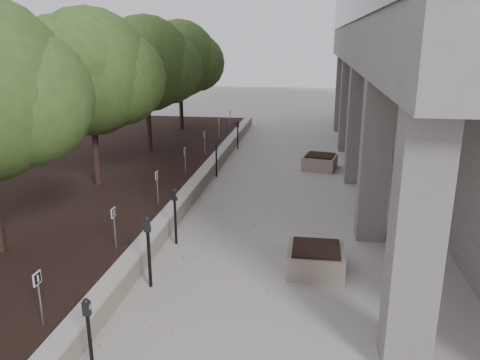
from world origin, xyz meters
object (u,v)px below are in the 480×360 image
Objects in this scene: crabapple_tree_4 at (147,84)px; parking_meter_5 at (238,135)px; parking_meter_1 at (90,338)px; crabapple_tree_5 at (180,75)px; parking_meter_2 at (149,252)px; planter_back at (320,162)px; parking_meter_3 at (175,217)px; crabapple_tree_3 at (91,99)px; planter_front at (316,259)px; parking_meter_4 at (216,159)px.

parking_meter_5 is at bearing 36.82° from crabapple_tree_4.
crabapple_tree_4 is 4.16× the size of parking_meter_1.
parking_meter_2 is (3.51, -15.32, -2.35)m from crabapple_tree_5.
parking_meter_3 is at bearing -114.80° from planter_back.
crabapple_tree_3 reaches higher than parking_meter_1.
crabapple_tree_3 is 4.48× the size of planter_front.
crabapple_tree_3 reaches higher than parking_meter_3.
crabapple_tree_3 and crabapple_tree_5 have the same top height.
planter_back is at bearing 88.92° from planter_front.
planter_front is (3.52, -11.61, -0.36)m from parking_meter_5.
crabapple_tree_4 is at bearing 101.03° from parking_meter_2.
parking_meter_2 is (3.51, -5.32, -2.35)m from crabapple_tree_3.
crabapple_tree_4 is 4.23× the size of parking_meter_5.
crabapple_tree_3 is 8.82m from planter_back.
parking_meter_2 is 8.18m from parking_meter_4.
parking_meter_3 is (-0.07, 2.14, -0.05)m from parking_meter_2.
parking_meter_2 is at bearing -97.56° from parking_meter_4.
planter_back is at bearing -3.70° from crabapple_tree_4.
parking_meter_2 is 1.26× the size of planter_front.
crabapple_tree_3 is 6.79m from parking_meter_2.
crabapple_tree_3 reaches higher than planter_front.
crabapple_tree_5 is 4.48× the size of planter_front.
parking_meter_3 is 3.56m from planter_front.
planter_front is (6.84, -4.13, -2.84)m from crabapple_tree_3.
crabapple_tree_3 is 1.00× the size of crabapple_tree_5.
parking_meter_5 is (-0.21, 15.53, -0.01)m from parking_meter_1.
parking_meter_4 is at bearing 41.28° from crabapple_tree_3.
crabapple_tree_3 is at bearing -90.00° from crabapple_tree_4.
parking_meter_4 is 7.86m from planter_front.
crabapple_tree_3 is at bearing 115.67° from parking_meter_2.
crabapple_tree_4 is 3.80× the size of parking_meter_3.
parking_meter_3 is (3.44, -8.17, -2.41)m from crabapple_tree_4.
parking_meter_3 is at bearing 164.37° from planter_front.
crabapple_tree_4 is 4.83m from parking_meter_5.
crabapple_tree_4 is 11.75m from planter_front.
parking_meter_3 is 1.17× the size of planter_back.
crabapple_tree_3 is 9.13m from parking_meter_1.
planter_front is (6.84, -14.13, -2.84)m from crabapple_tree_5.
crabapple_tree_5 is at bearing 95.15° from parking_meter_2.
crabapple_tree_4 is at bearing -90.00° from crabapple_tree_5.
crabapple_tree_3 is 4.47× the size of planter_back.
crabapple_tree_3 is at bearing -147.02° from planter_back.
parking_meter_4 is (3.25, -7.15, -2.47)m from crabapple_tree_5.
parking_meter_5 is (3.32, -2.51, -2.48)m from crabapple_tree_5.
crabapple_tree_5 is 13.83m from parking_meter_3.
parking_meter_5 is at bearing 89.18° from parking_meter_1.
parking_meter_3 is at bearing -68.77° from parking_meter_5.
crabapple_tree_4 is 3.54× the size of parking_meter_2.
parking_meter_4 is (-0.28, 10.90, -0.00)m from parking_meter_1.
crabapple_tree_4 and crabapple_tree_5 have the same top height.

